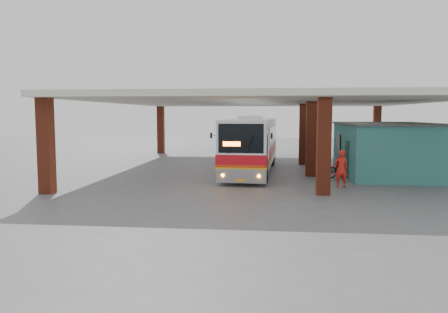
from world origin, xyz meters
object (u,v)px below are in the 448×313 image
at_px(pedestrian, 341,169).
at_px(red_chair, 336,165).
at_px(motorcycle, 341,169).
at_px(coach_bus, 252,144).

height_order(pedestrian, red_chair, pedestrian).
relative_size(motorcycle, pedestrian, 1.05).
distance_m(pedestrian, red_chair, 6.25).
distance_m(motorcycle, red_chair, 2.84).
relative_size(coach_bus, pedestrian, 6.61).
height_order(coach_bus, red_chair, coach_bus).
bearing_deg(red_chair, coach_bus, -152.71).
relative_size(motorcycle, red_chair, 2.17).
bearing_deg(coach_bus, pedestrian, -46.63).
bearing_deg(motorcycle, red_chair, -26.68).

